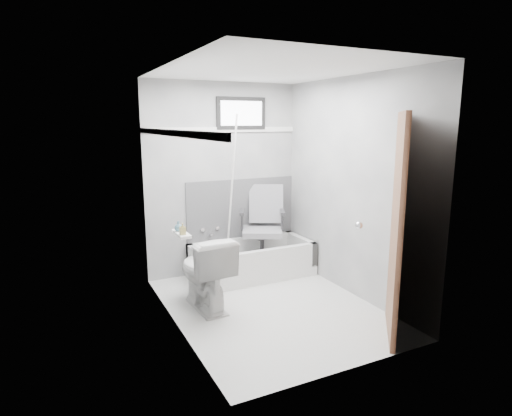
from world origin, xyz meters
TOP-DOWN VIEW (x-y plane):
  - floor at (0.00, 0.00)m, footprint 2.60×2.60m
  - ceiling at (0.00, 0.00)m, footprint 2.60×2.60m
  - wall_back at (0.00, 1.30)m, footprint 2.00×0.02m
  - wall_front at (0.00, -1.30)m, footprint 2.00×0.02m
  - wall_left at (-1.00, 0.00)m, footprint 0.02×2.60m
  - wall_right at (1.00, 0.00)m, footprint 0.02×2.60m
  - bathtub at (0.23, 0.93)m, footprint 1.50×0.70m
  - office_chair at (0.40, 0.98)m, footprint 0.77×0.77m
  - toilet at (-0.62, 0.29)m, footprint 0.48×0.81m
  - door at (0.98, -1.28)m, footprint 0.78×0.78m
  - window at (0.25, 1.29)m, footprint 0.66×0.04m
  - backerboard at (0.25, 1.29)m, footprint 1.50×0.02m
  - trim_back at (0.00, 1.29)m, footprint 2.00×0.02m
  - trim_left at (-0.99, 0.00)m, footprint 0.02×2.60m
  - pole at (0.01, 1.06)m, footprint 0.02×0.41m
  - shelf at (-0.93, 0.02)m, footprint 0.10×0.32m
  - soap_bottle_a at (-0.94, -0.06)m, footprint 0.05×0.05m
  - soap_bottle_b at (-0.94, 0.08)m, footprint 0.10×0.10m
  - faucet at (-0.20, 1.27)m, footprint 0.26×0.10m

SIDE VIEW (x-z plane):
  - floor at x=0.00m, z-range 0.00..0.00m
  - bathtub at x=0.23m, z-range 0.00..0.42m
  - toilet at x=-0.62m, z-range 0.00..0.77m
  - faucet at x=-0.20m, z-range 0.47..0.63m
  - office_chair at x=0.40m, z-range 0.12..1.12m
  - backerboard at x=0.25m, z-range 0.41..1.19m
  - shelf at x=-0.93m, z-range 0.89..0.91m
  - soap_bottle_b at x=-0.94m, z-range 0.91..1.01m
  - soap_bottle_a at x=-0.94m, z-range 0.91..1.02m
  - door at x=0.98m, z-range 0.00..2.00m
  - pole at x=0.01m, z-range 0.09..2.01m
  - wall_back at x=0.00m, z-range 0.00..2.40m
  - wall_front at x=0.00m, z-range 0.00..2.40m
  - wall_left at x=-1.00m, z-range 0.00..2.40m
  - wall_right at x=1.00m, z-range 0.00..2.40m
  - trim_back at x=0.00m, z-range 1.79..1.85m
  - trim_left at x=-0.99m, z-range 1.79..1.85m
  - window at x=0.25m, z-range 1.82..2.22m
  - ceiling at x=0.00m, z-range 2.40..2.40m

